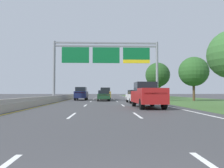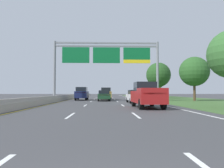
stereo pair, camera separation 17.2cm
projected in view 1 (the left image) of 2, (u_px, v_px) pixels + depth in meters
The scene contains 13 objects.
ground_plane at pixel (104, 100), 36.50m from camera, with size 220.00×220.00×0.00m, color #3D3D3F.
lane_striping at pixel (104, 100), 36.04m from camera, with size 11.96×106.00×0.01m.
grass_verge_right at pixel (184, 100), 37.06m from camera, with size 14.00×110.00×0.02m, color #3D602D.
median_barrier_concrete at pixel (65, 98), 36.24m from camera, with size 0.60×110.00×0.85m.
overhead_sign_gantry at pixel (106, 58), 30.30m from camera, with size 15.06×0.42×8.58m.
pickup_truck_red at pixel (147, 95), 17.93m from camera, with size 2.10×5.44×2.20m.
car_gold_centre_lane_suv at pixel (105, 93), 38.62m from camera, with size 2.03×4.75×2.11m.
car_navy_left_lane_suv at pixel (81, 93), 34.82m from camera, with size 1.92×4.71×2.11m.
car_white_right_lane_sedan at pixel (135, 96), 26.06m from camera, with size 1.94×4.45×1.57m.
car_darkgreen_centre_lane_sedan at pixel (103, 95), 31.80m from camera, with size 1.92×4.44×1.57m.
roadside_tree_mid at pixel (194, 72), 31.85m from camera, with size 4.40×4.40×6.60m.
roadside_tree_far at pixel (158, 75), 43.93m from camera, with size 5.03×5.03×7.40m.
roadside_tree_distant at pixel (155, 81), 56.89m from camera, with size 4.27×4.27×6.33m.
Camera 1 is at (-0.09, -1.60, 1.32)m, focal length 34.12 mm.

